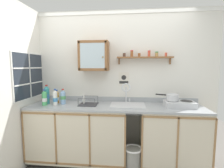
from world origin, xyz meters
TOP-DOWN VIEW (x-y plane):
  - back_wall at (0.00, 0.69)m, footprint 3.37×0.07m
  - side_wall_left at (-1.41, -0.27)m, footprint 0.05×3.47m
  - lower_cabinet_run at (-0.60, 0.36)m, footprint 1.56×0.63m
  - lower_cabinet_run_right at (0.89, 0.36)m, footprint 0.98×0.63m
  - countertop at (0.00, 0.35)m, footprint 2.73×0.66m
  - backsplash at (0.00, 0.66)m, footprint 2.73×0.02m
  - sink at (0.19, 0.39)m, footprint 0.54×0.45m
  - hot_plate_stove at (0.98, 0.37)m, footprint 0.43×0.28m
  - saucepan at (0.88, 0.39)m, footprint 0.34×0.19m
  - bottle_opaque_white_0 at (-0.95, 0.27)m, footprint 0.07×0.07m
  - bottle_juice_amber_1 at (-0.99, 0.42)m, footprint 0.07×0.07m
  - bottle_detergent_teal_2 at (-1.13, 0.37)m, footprint 0.08×0.08m
  - bottle_water_blue_3 at (-0.86, 0.37)m, footprint 0.09×0.09m
  - bottle_soda_green_4 at (-1.11, 0.25)m, footprint 0.08×0.08m
  - dish_rack at (-0.44, 0.35)m, footprint 0.28×0.26m
  - wall_cabinet at (-0.37, 0.53)m, footprint 0.48×0.29m
  - spice_shelf at (0.46, 0.60)m, footprint 0.90×0.14m
  - warning_sign at (0.12, 0.66)m, footprint 0.18×0.01m
  - window at (-1.38, 0.30)m, footprint 0.03×0.80m
  - trash_bin at (0.29, 0.14)m, footprint 0.27×0.27m

SIDE VIEW (x-z plane):
  - trash_bin at x=0.29m, z-range 0.01..0.39m
  - lower_cabinet_run at x=-0.60m, z-range 0.00..0.94m
  - lower_cabinet_run_right at x=0.89m, z-range 0.00..0.94m
  - sink at x=0.19m, z-range 0.73..1.17m
  - countertop at x=0.00m, z-range 0.93..0.96m
  - dish_rack at x=-0.44m, z-range 0.91..1.07m
  - backsplash at x=0.00m, z-range 0.96..1.04m
  - hot_plate_stove at x=0.98m, z-range 0.96..1.05m
  - bottle_juice_amber_1 at x=-0.99m, z-range 0.95..1.18m
  - bottle_soda_green_4 at x=-1.11m, z-range 0.95..1.21m
  - bottle_water_blue_3 at x=-0.86m, z-range 0.95..1.20m
  - bottle_opaque_white_0 at x=-0.95m, z-range 0.95..1.21m
  - bottle_detergent_teal_2 at x=-1.13m, z-range 0.95..1.26m
  - saucepan at x=0.88m, z-range 1.06..1.16m
  - side_wall_left at x=-1.41m, z-range 0.00..2.52m
  - back_wall at x=0.00m, z-range 0.01..2.53m
  - warning_sign at x=0.12m, z-range 1.23..1.47m
  - window at x=-1.38m, z-range 1.06..1.80m
  - spice_shelf at x=0.46m, z-range 1.62..1.85m
  - wall_cabinet at x=-0.37m, z-range 1.50..1.99m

